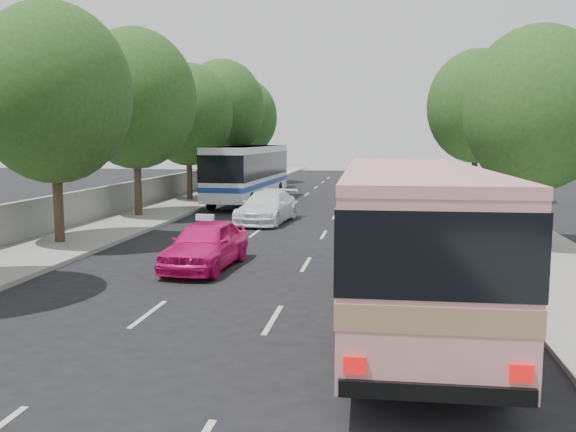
% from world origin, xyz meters
% --- Properties ---
extents(ground, '(120.00, 120.00, 0.00)m').
position_xyz_m(ground, '(0.00, 0.00, 0.00)').
color(ground, black).
rests_on(ground, ground).
extents(sidewalk_left, '(4.00, 90.00, 0.15)m').
position_xyz_m(sidewalk_left, '(-8.50, 20.00, 0.07)').
color(sidewalk_left, '#9E998E').
rests_on(sidewalk_left, ground).
extents(sidewalk_right, '(4.00, 90.00, 0.12)m').
position_xyz_m(sidewalk_right, '(8.50, 20.00, 0.06)').
color(sidewalk_right, '#9E998E').
rests_on(sidewalk_right, ground).
extents(low_wall, '(0.30, 90.00, 1.50)m').
position_xyz_m(low_wall, '(-10.30, 20.00, 0.90)').
color(low_wall, '#9E998E').
rests_on(low_wall, sidewalk_left).
extents(tree_left_b, '(5.70, 5.70, 8.88)m').
position_xyz_m(tree_left_b, '(-8.42, 5.94, 5.82)').
color(tree_left_b, '#38281E').
rests_on(tree_left_b, ground).
extents(tree_left_c, '(6.00, 6.00, 9.35)m').
position_xyz_m(tree_left_c, '(-8.62, 13.94, 6.12)').
color(tree_left_c, '#38281E').
rests_on(tree_left_c, ground).
extents(tree_left_d, '(5.52, 5.52, 8.60)m').
position_xyz_m(tree_left_d, '(-8.52, 21.94, 5.63)').
color(tree_left_d, '#38281E').
rests_on(tree_left_d, ground).
extents(tree_left_e, '(6.30, 6.30, 9.82)m').
position_xyz_m(tree_left_e, '(-8.42, 29.94, 6.43)').
color(tree_left_e, '#38281E').
rests_on(tree_left_e, ground).
extents(tree_left_f, '(5.88, 5.88, 9.16)m').
position_xyz_m(tree_left_f, '(-8.62, 37.94, 6.00)').
color(tree_left_f, '#38281E').
rests_on(tree_left_f, ground).
extents(tree_right_near, '(5.10, 5.10, 7.95)m').
position_xyz_m(tree_right_near, '(8.78, 7.94, 5.20)').
color(tree_right_near, '#38281E').
rests_on(tree_right_near, ground).
extents(tree_right_far, '(6.00, 6.00, 9.35)m').
position_xyz_m(tree_right_far, '(9.08, 23.94, 6.12)').
color(tree_right_far, '#38281E').
rests_on(tree_right_far, ground).
extents(pink_bus, '(2.95, 10.72, 3.40)m').
position_xyz_m(pink_bus, '(3.95, -1.72, 2.12)').
color(pink_bus, pink).
rests_on(pink_bus, ground).
extents(pink_taxi, '(2.05, 4.49, 1.49)m').
position_xyz_m(pink_taxi, '(-2.00, 3.00, 0.75)').
color(pink_taxi, '#EA1476').
rests_on(pink_taxi, ground).
extents(white_pickup, '(2.62, 5.29, 1.48)m').
position_xyz_m(white_pickup, '(-2.00, 13.26, 0.74)').
color(white_pickup, white).
rests_on(white_pickup, ground).
extents(tour_coach_front, '(2.97, 11.75, 3.49)m').
position_xyz_m(tour_coach_front, '(-4.72, 21.67, 2.10)').
color(tour_coach_front, white).
rests_on(tour_coach_front, ground).
extents(tour_coach_rear, '(3.18, 11.23, 3.32)m').
position_xyz_m(tour_coach_rear, '(-6.30, 29.33, 2.00)').
color(tour_coach_rear, white).
rests_on(tour_coach_rear, ground).
extents(taxi_roof_sign, '(0.56, 0.22, 0.18)m').
position_xyz_m(taxi_roof_sign, '(-2.00, 3.00, 1.58)').
color(taxi_roof_sign, silver).
rests_on(taxi_roof_sign, pink_taxi).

